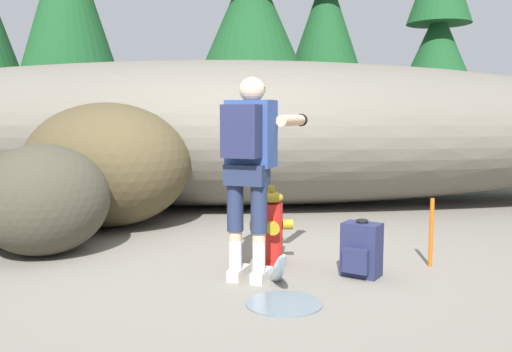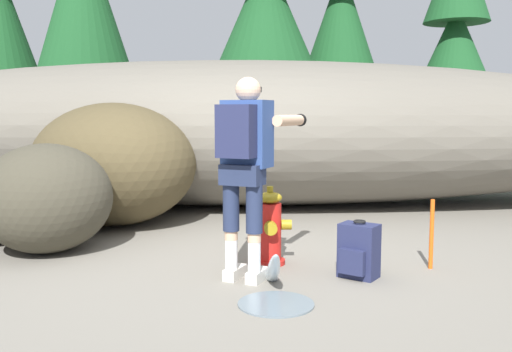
{
  "view_description": "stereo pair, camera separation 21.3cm",
  "coord_description": "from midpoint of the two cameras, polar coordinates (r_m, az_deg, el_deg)",
  "views": [
    {
      "loc": [
        -0.11,
        -4.71,
        1.33
      ],
      "look_at": [
        0.18,
        0.37,
        0.75
      ],
      "focal_mm": 38.91,
      "sensor_mm": 36.0,
      "label": 1
    },
    {
      "loc": [
        0.1,
        -4.72,
        1.33
      ],
      "look_at": [
        0.18,
        0.37,
        0.75
      ],
      "focal_mm": 38.91,
      "sensor_mm": 36.0,
      "label": 2
    }
  ],
  "objects": [
    {
      "name": "boulder_mid",
      "position": [
        5.61,
        -19.71,
        -2.16
      ],
      "size": [
        1.71,
        1.71,
        1.05
      ],
      "primitive_type": "ellipsoid",
      "rotation": [
        0.0,
        0.0,
        3.87
      ],
      "color": "#403C2F",
      "rests_on": "ground_plane"
    },
    {
      "name": "dirt_embankment",
      "position": [
        8.11,
        -0.86,
        4.44
      ],
      "size": [
        13.56,
        3.2,
        2.08
      ],
      "primitive_type": "ellipsoid",
      "color": "#666056",
      "rests_on": "ground_plane"
    },
    {
      "name": "ground_plane",
      "position": [
        4.91,
        -0.81,
        -9.47
      ],
      "size": [
        56.0,
        56.0,
        0.04
      ],
      "primitive_type": "cube",
      "color": "slate"
    },
    {
      "name": "utility_worker",
      "position": [
        4.36,
        0.44,
        2.41
      ],
      "size": [
        0.76,
        1.04,
        1.61
      ],
      "rotation": [
        0.0,
        0.0,
        1.15
      ],
      "color": "beige",
      "rests_on": "ground_plane"
    },
    {
      "name": "boulder_large",
      "position": [
        6.78,
        -13.48,
        1.21
      ],
      "size": [
        2.75,
        2.75,
        1.45
      ],
      "primitive_type": "ellipsoid",
      "rotation": [
        0.0,
        0.0,
        3.98
      ],
      "color": "#4B4129",
      "rests_on": "ground_plane"
    },
    {
      "name": "pine_tree_far_right",
      "position": [
        14.19,
        20.25,
        13.05
      ],
      "size": [
        2.33,
        2.33,
        5.67
      ],
      "color": "#47331E",
      "rests_on": "ground_plane"
    },
    {
      "name": "pine_tree_right",
      "position": [
        13.87,
        9.2,
        16.65
      ],
      "size": [
        2.26,
        2.26,
        7.02
      ],
      "color": "#47331E",
      "rests_on": "ground_plane"
    },
    {
      "name": "hydrant_water_jet",
      "position": [
        4.27,
        3.29,
        -10.6
      ],
      "size": [
        0.54,
        1.2,
        0.6
      ],
      "color": "silver",
      "rests_on": "ground_plane"
    },
    {
      "name": "fire_hydrant",
      "position": [
        4.9,
        2.7,
        -5.45
      ],
      "size": [
        0.38,
        0.33,
        0.69
      ],
      "color": "red",
      "rests_on": "ground_plane"
    },
    {
      "name": "survey_stake",
      "position": [
        5.02,
        18.78,
        -5.7
      ],
      "size": [
        0.04,
        0.04,
        0.6
      ],
      "primitive_type": "cylinder",
      "color": "#E55914",
      "rests_on": "ground_plane"
    },
    {
      "name": "spare_backpack",
      "position": [
        4.62,
        11.82,
        -7.59
      ],
      "size": [
        0.36,
        0.36,
        0.47
      ],
      "rotation": [
        0.0,
        0.0,
        4.09
      ],
      "color": "#23284C",
      "rests_on": "ground_plane"
    }
  ]
}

